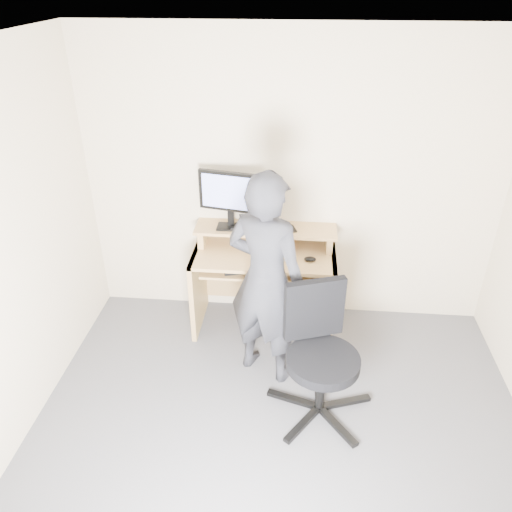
% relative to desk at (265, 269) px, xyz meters
% --- Properties ---
extents(ground, '(3.50, 3.50, 0.00)m').
position_rel_desk_xyz_m(ground, '(0.20, -1.53, -0.55)').
color(ground, '#525257').
rests_on(ground, ground).
extents(back_wall, '(3.50, 0.02, 2.50)m').
position_rel_desk_xyz_m(back_wall, '(0.20, 0.22, 0.70)').
color(back_wall, beige).
rests_on(back_wall, ground).
extents(ceiling, '(3.50, 3.50, 0.02)m').
position_rel_desk_xyz_m(ceiling, '(0.20, -1.53, 1.95)').
color(ceiling, white).
rests_on(ceiling, back_wall).
extents(desk, '(1.20, 0.60, 0.91)m').
position_rel_desk_xyz_m(desk, '(0.00, 0.00, 0.00)').
color(desk, tan).
rests_on(desk, ground).
extents(monitor, '(0.52, 0.15, 0.50)m').
position_rel_desk_xyz_m(monitor, '(-0.29, 0.04, 0.66)').
color(monitor, black).
rests_on(monitor, desk).
extents(external_drive, '(0.08, 0.14, 0.20)m').
position_rel_desk_xyz_m(external_drive, '(-0.07, 0.10, 0.46)').
color(external_drive, black).
rests_on(external_drive, desk).
extents(travel_mug, '(0.11, 0.11, 0.20)m').
position_rel_desk_xyz_m(travel_mug, '(-0.00, 0.05, 0.46)').
color(travel_mug, '#ADADB1').
rests_on(travel_mug, desk).
extents(smartphone, '(0.10, 0.14, 0.01)m').
position_rel_desk_xyz_m(smartphone, '(0.22, 0.06, 0.37)').
color(smartphone, black).
rests_on(smartphone, desk).
extents(charger, '(0.05, 0.04, 0.03)m').
position_rel_desk_xyz_m(charger, '(-0.26, -0.01, 0.38)').
color(charger, black).
rests_on(charger, desk).
extents(headphones, '(0.18, 0.18, 0.06)m').
position_rel_desk_xyz_m(headphones, '(-0.15, 0.16, 0.37)').
color(headphones, silver).
rests_on(headphones, desk).
extents(keyboard, '(0.49, 0.29, 0.03)m').
position_rel_desk_xyz_m(keyboard, '(-0.10, -0.17, 0.12)').
color(keyboard, black).
rests_on(keyboard, desk).
extents(mouse, '(0.10, 0.07, 0.04)m').
position_rel_desk_xyz_m(mouse, '(0.38, -0.18, 0.22)').
color(mouse, black).
rests_on(mouse, desk).
extents(office_chair, '(0.78, 0.74, 0.97)m').
position_rel_desk_xyz_m(office_chair, '(0.46, -1.00, -0.02)').
color(office_chair, black).
rests_on(office_chair, ground).
extents(person, '(0.73, 0.63, 1.70)m').
position_rel_desk_xyz_m(person, '(0.06, -0.65, 0.30)').
color(person, black).
rests_on(person, ground).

